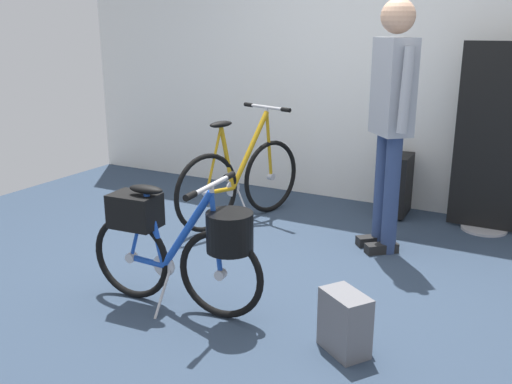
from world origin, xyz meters
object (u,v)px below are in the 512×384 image
floor_banner_stand (493,151)px  rolling_suitcase (399,184)px  display_bike_left (240,180)px  folding_bike_foreground (180,241)px  backpack_on_floor (346,323)px  visitor_near_wall (392,110)px

floor_banner_stand → rolling_suitcase: floor_banner_stand is taller
floor_banner_stand → display_bike_left: size_ratio=1.12×
folding_bike_foreground → rolling_suitcase: (0.64, 2.32, -0.14)m
folding_bike_foreground → backpack_on_floor: size_ratio=3.52×
display_bike_left → visitor_near_wall: bearing=-1.5°
display_bike_left → floor_banner_stand: bearing=22.0°
folding_bike_foreground → visitor_near_wall: bearing=63.1°
rolling_suitcase → backpack_on_floor: size_ratio=2.57×
floor_banner_stand → display_bike_left: (-1.86, -0.75, -0.30)m
display_bike_left → backpack_on_floor: 2.13m
floor_banner_stand → rolling_suitcase: (-0.73, 0.04, -0.38)m
display_bike_left → visitor_near_wall: (1.25, -0.03, 0.68)m
floor_banner_stand → visitor_near_wall: size_ratio=0.84×
visitor_near_wall → rolling_suitcase: visitor_near_wall is taller
display_bike_left → rolling_suitcase: (1.13, 0.79, -0.08)m
folding_bike_foreground → floor_banner_stand: bearing=59.0°
rolling_suitcase → display_bike_left: bearing=-145.1°
folding_bike_foreground → rolling_suitcase: bearing=74.6°
rolling_suitcase → backpack_on_floor: (0.36, -2.29, -0.12)m
folding_bike_foreground → display_bike_left: size_ratio=0.85×
display_bike_left → visitor_near_wall: size_ratio=0.75×
floor_banner_stand → backpack_on_floor: 2.34m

